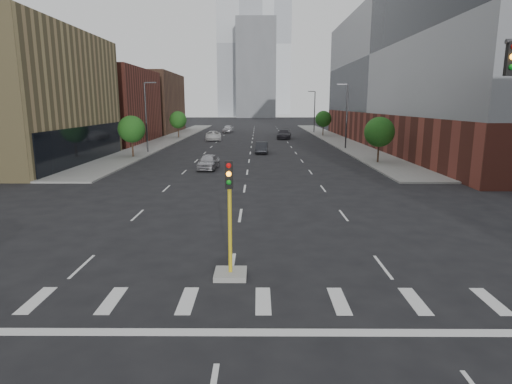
{
  "coord_description": "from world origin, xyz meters",
  "views": [
    {
      "loc": [
        1.03,
        -6.06,
        6.37
      ],
      "look_at": [
        0.94,
        12.61,
        2.5
      ],
      "focal_mm": 30.0,
      "sensor_mm": 36.0,
      "label": 1
    }
  ],
  "objects_px": {
    "median_traffic_signal": "(230,252)",
    "car_near_left": "(208,162)",
    "car_mid_right": "(262,148)",
    "car_distant": "(228,129)",
    "car_deep_right": "(284,134)",
    "car_far_left": "(213,136)"
  },
  "relations": [
    {
      "from": "median_traffic_signal",
      "to": "car_near_left",
      "type": "distance_m",
      "value": 27.1
    },
    {
      "from": "car_mid_right",
      "to": "car_distant",
      "type": "relative_size",
      "value": 0.89
    },
    {
      "from": "car_mid_right",
      "to": "car_deep_right",
      "type": "distance_m",
      "value": 23.6
    },
    {
      "from": "car_mid_right",
      "to": "car_distant",
      "type": "bearing_deg",
      "value": 102.35
    },
    {
      "from": "car_far_left",
      "to": "car_deep_right",
      "type": "xyz_separation_m",
      "value": [
        12.69,
        3.21,
        0.04
      ]
    },
    {
      "from": "median_traffic_signal",
      "to": "car_far_left",
      "type": "height_order",
      "value": "median_traffic_signal"
    },
    {
      "from": "median_traffic_signal",
      "to": "car_distant",
      "type": "bearing_deg",
      "value": 94.02
    },
    {
      "from": "median_traffic_signal",
      "to": "car_far_left",
      "type": "bearing_deg",
      "value": 96.47
    },
    {
      "from": "median_traffic_signal",
      "to": "car_mid_right",
      "type": "xyz_separation_m",
      "value": [
        1.5,
        40.84,
        -0.25
      ]
    },
    {
      "from": "car_deep_right",
      "to": "car_far_left",
      "type": "bearing_deg",
      "value": -159.36
    },
    {
      "from": "car_distant",
      "to": "car_near_left",
      "type": "bearing_deg",
      "value": -83.91
    },
    {
      "from": "car_mid_right",
      "to": "car_distant",
      "type": "xyz_separation_m",
      "value": [
        -7.22,
        40.53,
        0.12
      ]
    },
    {
      "from": "car_mid_right",
      "to": "car_far_left",
      "type": "bearing_deg",
      "value": 115.03
    },
    {
      "from": "car_mid_right",
      "to": "car_distant",
      "type": "distance_m",
      "value": 41.17
    },
    {
      "from": "car_deep_right",
      "to": "car_mid_right",
      "type": "bearing_deg",
      "value": -94.05
    },
    {
      "from": "car_deep_right",
      "to": "car_distant",
      "type": "xyz_separation_m",
      "value": [
        -11.51,
        17.33,
        -0.01
      ]
    },
    {
      "from": "car_deep_right",
      "to": "car_distant",
      "type": "height_order",
      "value": "car_deep_right"
    },
    {
      "from": "car_near_left",
      "to": "car_far_left",
      "type": "relative_size",
      "value": 0.75
    },
    {
      "from": "car_near_left",
      "to": "car_deep_right",
      "type": "bearing_deg",
      "value": 80.11
    },
    {
      "from": "median_traffic_signal",
      "to": "car_mid_right",
      "type": "distance_m",
      "value": 40.86
    },
    {
      "from": "car_near_left",
      "to": "car_distant",
      "type": "distance_m",
      "value": 54.58
    },
    {
      "from": "median_traffic_signal",
      "to": "car_mid_right",
      "type": "bearing_deg",
      "value": 87.9
    }
  ]
}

